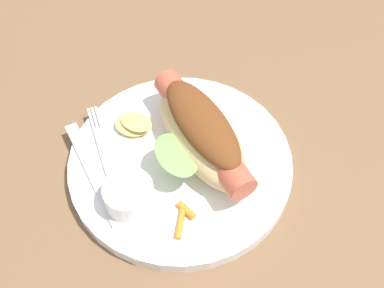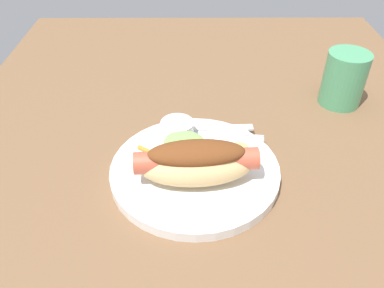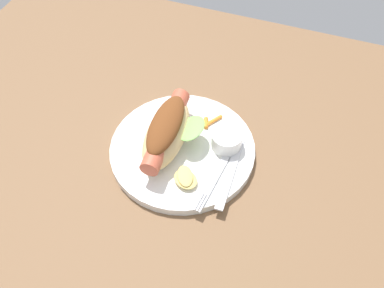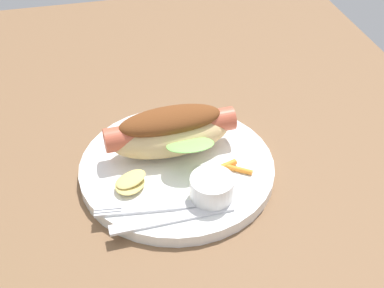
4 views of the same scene
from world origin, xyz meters
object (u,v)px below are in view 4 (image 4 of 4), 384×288
at_px(plate, 177,168).
at_px(chips_pile, 130,183).
at_px(sauce_ramekin, 212,189).
at_px(hot_dog, 171,131).
at_px(fork, 163,207).
at_px(knife, 175,218).
at_px(carrot_garnish, 233,167).

bearing_deg(plate, chips_pile, 114.76).
relative_size(plate, sauce_ramekin, 4.79).
bearing_deg(hot_dog, chips_pile, 38.47).
distance_m(sauce_ramekin, chips_pile, 0.10).
xyz_separation_m(hot_dog, fork, (-0.10, 0.03, -0.03)).
relative_size(fork, knife, 1.05).
xyz_separation_m(sauce_ramekin, carrot_garnish, (0.04, -0.04, -0.01)).
height_order(plate, hot_dog, hot_dog).
bearing_deg(plate, fork, 156.34).
relative_size(sauce_ramekin, chips_pile, 0.95).
height_order(plate, knife, knife).
distance_m(plate, sauce_ramekin, 0.08).
distance_m(hot_dog, carrot_garnish, 0.09).
bearing_deg(fork, plate, -107.33).
xyz_separation_m(hot_dog, chips_pile, (-0.06, 0.06, -0.03)).
distance_m(plate, hot_dog, 0.05).
bearing_deg(knife, carrot_garnish, -145.72).
bearing_deg(fork, knife, 125.13).
bearing_deg(plate, sauce_ramekin, -158.69).
relative_size(sauce_ramekin, fork, 0.34).
bearing_deg(sauce_ramekin, hot_dog, 16.51).
bearing_deg(fork, carrot_garnish, -148.64).
distance_m(knife, carrot_garnish, 0.11).
bearing_deg(plate, carrot_garnish, -112.25).
bearing_deg(chips_pile, plate, -65.24).
bearing_deg(carrot_garnish, knife, 126.46).
bearing_deg(hot_dog, knife, 76.84).
bearing_deg(knife, fork, -63.38).
height_order(plate, fork, fork).
relative_size(hot_dog, carrot_garnish, 4.40).
height_order(sauce_ramekin, chips_pile, sauce_ramekin).
xyz_separation_m(sauce_ramekin, fork, (-0.00, 0.06, -0.01)).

